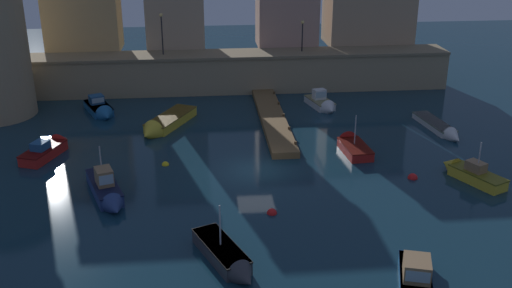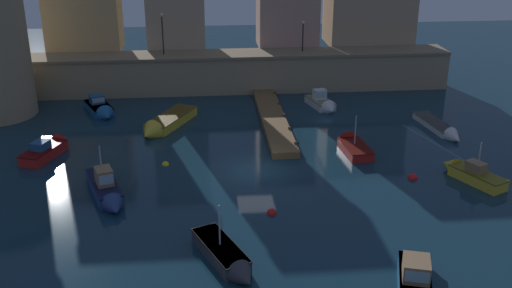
# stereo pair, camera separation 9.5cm
# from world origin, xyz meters

# --- Properties ---
(ground_plane) EXTENTS (103.05, 103.05, 0.00)m
(ground_plane) POSITION_xyz_m (0.00, 0.00, 0.00)
(ground_plane) COLOR #112D3D
(quay_wall) EXTENTS (40.19, 3.69, 3.64)m
(quay_wall) POSITION_xyz_m (0.00, 18.87, 1.83)
(quay_wall) COLOR #9E8966
(quay_wall) RESTS_ON ground
(old_town_backdrop) EXTENTS (36.09, 5.29, 9.69)m
(old_town_backdrop) POSITION_xyz_m (-0.15, 22.91, 7.66)
(old_town_backdrop) COLOR tan
(old_town_backdrop) RESTS_ON ground
(pier_dock) EXTENTS (1.98, 15.41, 0.70)m
(pier_dock) POSITION_xyz_m (2.32, 9.47, 0.25)
(pier_dock) COLOR brown
(pier_dock) RESTS_ON ground
(quay_lamp_0) EXTENTS (0.32, 0.32, 3.81)m
(quay_lamp_0) POSITION_xyz_m (-6.83, 18.87, 6.13)
(quay_lamp_0) COLOR black
(quay_lamp_0) RESTS_ON quay_wall
(quay_lamp_1) EXTENTS (0.32, 0.32, 2.92)m
(quay_lamp_1) POSITION_xyz_m (6.21, 18.87, 5.62)
(quay_lamp_1) COLOR black
(quay_lamp_1) RESTS_ON quay_wall
(moored_boat_0) EXTENTS (3.36, 5.55, 3.25)m
(moored_boat_0) POSITION_xyz_m (-2.50, -11.17, 0.42)
(moored_boat_0) COLOR #333338
(moored_boat_0) RESTS_ON ground
(moored_boat_1) EXTENTS (4.77, 7.04, 1.74)m
(moored_boat_1) POSITION_xyz_m (-6.49, 8.81, 0.41)
(moored_boat_1) COLOR gold
(moored_boat_1) RESTS_ON ground
(moored_boat_3) EXTENTS (1.97, 4.46, 3.26)m
(moored_boat_3) POSITION_xyz_m (7.30, 2.99, 0.37)
(moored_boat_3) COLOR red
(moored_boat_3) RESTS_ON ground
(moored_boat_4) EXTENTS (2.50, 4.41, 1.93)m
(moored_boat_4) POSITION_xyz_m (7.08, 12.59, 0.43)
(moored_boat_4) COLOR silver
(moored_boat_4) RESTS_ON ground
(moored_boat_6) EXTENTS (3.27, 6.12, 3.32)m
(moored_boat_6) POSITION_xyz_m (-9.42, -3.19, 0.55)
(moored_boat_6) COLOR navy
(moored_boat_6) RESTS_ON ground
(moored_boat_7) EXTENTS (3.13, 5.12, 1.65)m
(moored_boat_7) POSITION_xyz_m (-14.47, 4.30, 0.46)
(moored_boat_7) COLOR red
(moored_boat_7) RESTS_ON ground
(moored_boat_8) EXTENTS (3.26, 4.85, 3.02)m
(moored_boat_8) POSITION_xyz_m (13.72, -2.62, 0.46)
(moored_boat_8) COLOR gold
(moored_boat_8) RESTS_ON ground
(moored_boat_10) EXTENTS (2.12, 6.50, 1.26)m
(moored_boat_10) POSITION_xyz_m (15.20, 5.95, 0.27)
(moored_boat_10) COLOR silver
(moored_boat_10) RESTS_ON ground
(moored_boat_11) EXTENTS (3.39, 5.09, 1.81)m
(moored_boat_11) POSITION_xyz_m (-12.03, 12.91, 0.42)
(moored_boat_11) COLOR #195689
(moored_boat_11) RESTS_ON ground
(mooring_buoy_0) EXTENTS (0.50, 0.50, 0.50)m
(mooring_buoy_0) POSITION_xyz_m (-6.11, 1.57, 0.00)
(mooring_buoy_0) COLOR yellow
(mooring_buoy_0) RESTS_ON ground
(mooring_buoy_1) EXTENTS (0.65, 0.65, 0.65)m
(mooring_buoy_1) POSITION_xyz_m (10.11, -2.15, 0.00)
(mooring_buoy_1) COLOR red
(mooring_buoy_1) RESTS_ON ground
(mooring_buoy_2) EXTENTS (0.59, 0.59, 0.59)m
(mooring_buoy_2) POSITION_xyz_m (0.35, -6.03, 0.00)
(mooring_buoy_2) COLOR red
(mooring_buoy_2) RESTS_ON ground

